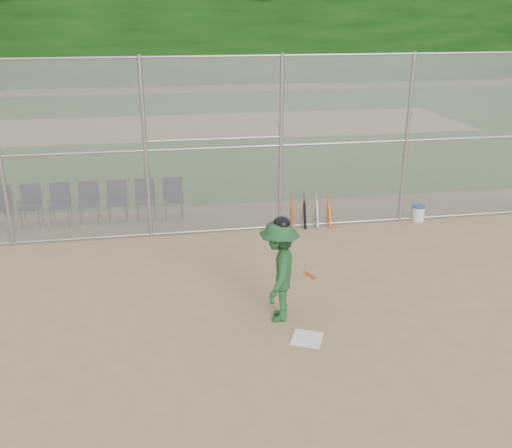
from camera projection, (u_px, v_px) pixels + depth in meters
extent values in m
plane|color=#A6835C|center=(284.00, 347.00, 8.75)|extent=(100.00, 100.00, 0.00)
plane|color=#295E1C|center=(197.00, 126.00, 25.35)|extent=(100.00, 100.00, 0.00)
plane|color=tan|center=(197.00, 126.00, 25.35)|extent=(24.00, 24.00, 0.00)
cube|color=gray|center=(237.00, 147.00, 12.66)|extent=(16.00, 0.02, 4.00)
cylinder|color=#9EA3A8|center=(236.00, 56.00, 11.97)|extent=(16.00, 0.05, 0.05)
cube|color=black|center=(176.00, 0.00, 39.09)|extent=(80.00, 5.00, 11.00)
cube|color=white|center=(307.00, 338.00, 8.97)|extent=(0.61, 0.61, 0.02)
imported|color=#1F4F28|center=(279.00, 271.00, 9.30)|extent=(0.98, 1.27, 1.73)
ellipsoid|color=black|center=(280.00, 223.00, 9.01)|extent=(0.27, 0.30, 0.23)
cylinder|color=#D95014|center=(309.00, 275.00, 8.97)|extent=(0.41, 0.71, 0.49)
cylinder|color=white|center=(418.00, 214.00, 13.95)|extent=(0.29, 0.29, 0.34)
cylinder|color=#2647A5|center=(419.00, 207.00, 13.89)|extent=(0.31, 0.31, 0.05)
cylinder|color=#D84C14|center=(292.00, 212.00, 13.38)|extent=(0.06, 0.27, 0.84)
cylinder|color=black|center=(305.00, 211.00, 13.42)|extent=(0.06, 0.30, 0.83)
cylinder|color=#B2B2B7|center=(317.00, 210.00, 13.47)|extent=(0.06, 0.33, 0.83)
cylinder|color=#D84C14|center=(329.00, 210.00, 13.52)|extent=(0.06, 0.35, 0.82)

